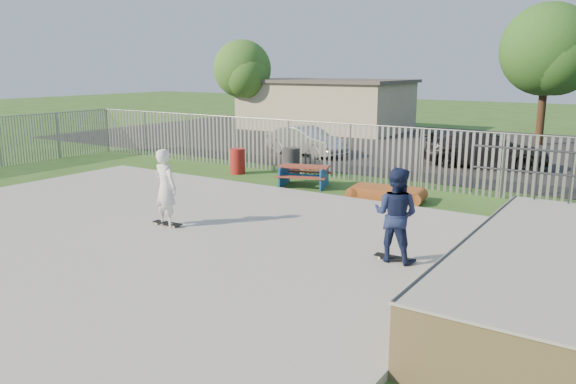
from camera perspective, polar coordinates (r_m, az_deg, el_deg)
The scene contains 17 objects.
ground at distance 13.81m, azimuth -15.15°, elevation -4.48°, with size 120.00×120.00×0.00m, color #2A511B.
concrete_slab at distance 13.79m, azimuth -15.17°, elevation -4.18°, with size 15.00×12.00×0.15m, color #A3A39E.
fence at distance 16.29m, azimuth -0.84°, elevation 2.15°, with size 26.04×16.02×2.00m.
picnic_table at distance 18.95m, azimuth 1.64°, elevation 1.66°, with size 2.02×1.83×0.71m.
funbox at distance 17.25m, azimuth 9.97°, elevation -0.19°, with size 2.04×1.22×0.38m.
trash_bin_red at distance 21.30m, azimuth -5.14°, elevation 3.14°, with size 0.57×0.57×0.95m, color maroon.
trash_bin_grey at distance 20.60m, azimuth 0.32°, elevation 3.03°, with size 0.64×0.64×1.07m, color #2A2A2C.
parking_lot at distance 29.67m, azimuth 13.42°, elevation 4.60°, with size 40.00×18.00×0.02m, color black.
car_silver at distance 25.64m, azimuth 1.85°, elevation 5.22°, with size 1.37×3.94×1.30m, color silver.
car_dark at distance 23.89m, azimuth 19.47°, elevation 4.10°, with size 1.98×4.86×1.41m, color black.
building at distance 36.50m, azimuth 3.79°, elevation 8.87°, with size 10.40×6.40×3.20m.
tree_left at distance 36.75m, azimuth -4.66°, elevation 12.33°, with size 3.68×3.68×5.68m.
tree_mid at distance 31.78m, azimuth 24.85°, elevation 12.97°, with size 4.62×4.62×7.12m.
skateboard_a at distance 11.54m, azimuth 10.70°, elevation -6.65°, with size 0.80×0.21×0.08m.
skateboard_b at distance 14.08m, azimuth -12.15°, elevation -3.19°, with size 0.81×0.24×0.08m.
skater_navy at distance 11.28m, azimuth 10.89°, elevation -2.28°, with size 0.92×0.72×1.90m, color #162045.
skater_white at distance 13.87m, azimuth -12.32°, elevation 0.43°, with size 0.69×0.45×1.90m, color white.
Camera 1 is at (10.02, -8.65, 3.94)m, focal length 35.00 mm.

